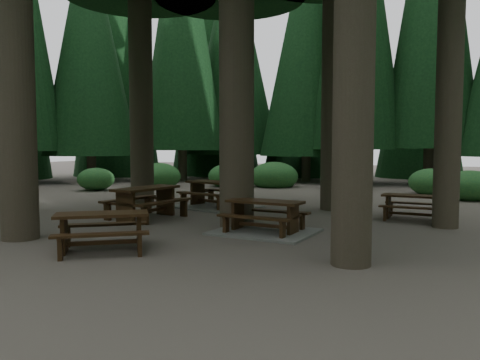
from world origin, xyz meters
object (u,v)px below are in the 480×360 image
at_px(picnic_table_e, 102,226).
at_px(picnic_table_d, 412,203).
at_px(picnic_table_a, 265,222).
at_px(picnic_table_c, 215,198).
at_px(picnic_table_b, 146,198).

bearing_deg(picnic_table_e, picnic_table_d, 14.35).
height_order(picnic_table_a, picnic_table_c, picnic_table_c).
relative_size(picnic_table_c, picnic_table_d, 1.82).
bearing_deg(picnic_table_b, picnic_table_e, -149.45).
xyz_separation_m(picnic_table_a, picnic_table_b, (-3.68, 0.78, 0.32)).
distance_m(picnic_table_c, picnic_table_e, 6.52).
bearing_deg(picnic_table_c, picnic_table_d, 14.06).
bearing_deg(picnic_table_e, picnic_table_b, 76.16).
height_order(picnic_table_a, picnic_table_b, picnic_table_b).
bearing_deg(picnic_table_c, picnic_table_a, -33.93).
relative_size(picnic_table_d, picnic_table_e, 0.75).
xyz_separation_m(picnic_table_a, picnic_table_d, (2.98, 3.32, 0.20)).
bearing_deg(picnic_table_b, picnic_table_c, -6.36).
distance_m(picnic_table_b, picnic_table_d, 7.12).
height_order(picnic_table_b, picnic_table_e, picnic_table_b).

